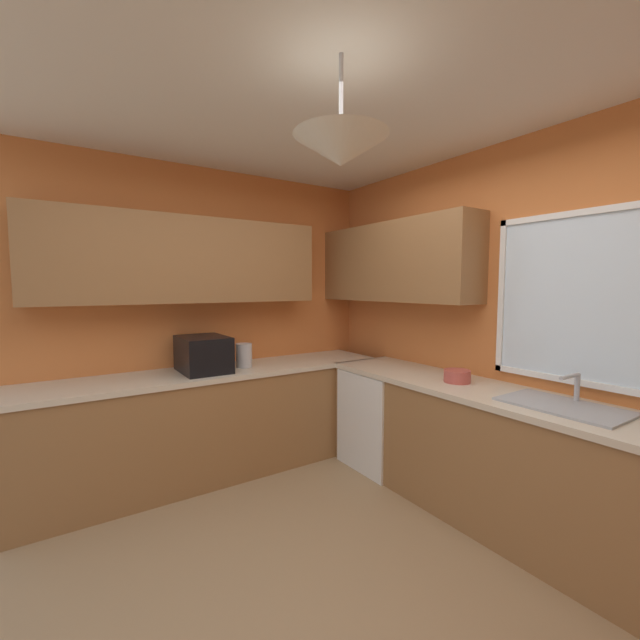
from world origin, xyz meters
The scene contains 9 objects.
ground_plane centered at (0.00, 0.00, 0.00)m, with size 9.04×9.04×0.00m, color #997A56.
room_shell centered at (-0.40, 0.46, 1.77)m, with size 4.23×3.38×2.68m.
counter_run_left centered at (-1.75, 0.00, 0.44)m, with size 0.65×2.99×0.89m.
counter_run_back centered at (0.21, 1.32, 0.44)m, with size 3.32×0.65×0.89m.
dishwasher centered at (-1.09, 1.29, 0.42)m, with size 0.60×0.60×0.84m, color white.
microwave centered at (-1.75, -0.11, 1.03)m, with size 0.48×0.36×0.29m, color black.
kettle centered at (-1.73, 0.24, 0.99)m, with size 0.14×0.14×0.21m, color #B7B7BC.
sink_assembly centered at (0.39, 1.33, 0.90)m, with size 0.65×0.40×0.19m.
bowl centered at (-0.35, 1.32, 0.93)m, with size 0.19×0.19×0.09m, color #B74C42.
Camera 1 is at (1.53, -1.13, 1.59)m, focal length 22.73 mm.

